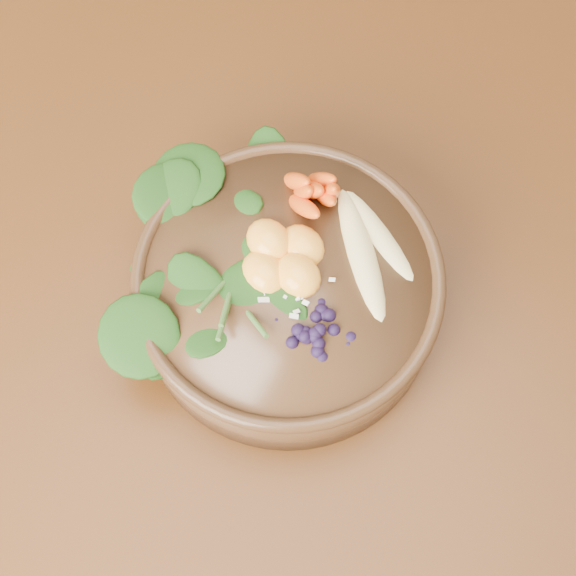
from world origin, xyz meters
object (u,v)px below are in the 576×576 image
Objects in this scene: dining_table at (345,237)px; kale_heap at (219,226)px; stoneware_bowl at (288,293)px; banana_halves at (372,238)px; blueberry_pile at (315,325)px; carrot_cluster at (311,168)px; mandarin_cluster at (283,252)px.

dining_table is 9.53× the size of kale_heap.
banana_halves is at bearing -13.99° from stoneware_bowl.
dining_table is 0.25m from blueberry_pile.
kale_heap is 2.38× the size of carrot_cluster.
mandarin_cluster is at bearing 66.92° from stoneware_bowl.
dining_table is 0.21m from mandarin_cluster.
stoneware_bowl is 0.11m from carrot_cluster.
blueberry_pile is at bearing -140.58° from dining_table.
kale_heap is 0.09m from carrot_cluster.
banana_halves reaches higher than dining_table.
dining_table is at bearing 19.99° from carrot_cluster.
banana_halves is 0.09m from blueberry_pile.
mandarin_cluster reaches higher than dining_table.
carrot_cluster is 0.52× the size of banana_halves.
blueberry_pile is (-0.08, -0.10, -0.02)m from carrot_cluster.
carrot_cluster is 0.13m from blueberry_pile.
kale_heap reaches higher than dining_table.
carrot_cluster is (0.09, -0.01, 0.02)m from kale_heap.
carrot_cluster is 0.07m from mandarin_cluster.
banana_halves is at bearing -66.94° from carrot_cluster.
carrot_cluster reaches higher than stoneware_bowl.
stoneware_bowl is at bearing -154.65° from dining_table.
dining_table is at bearing 20.23° from mandarin_cluster.
blueberry_pile is at bearing -84.93° from kale_heap.
stoneware_bowl is at bearing -123.69° from carrot_cluster.
mandarin_cluster is at bearing -129.81° from carrot_cluster.
mandarin_cluster is 0.07m from blueberry_pile.
stoneware_bowl is at bearing -177.26° from banana_halves.
mandarin_cluster is (0.01, 0.01, 0.05)m from stoneware_bowl.
kale_heap reaches higher than stoneware_bowl.
kale_heap is at bearing 177.41° from dining_table.
banana_halves is 0.07m from mandarin_cluster.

